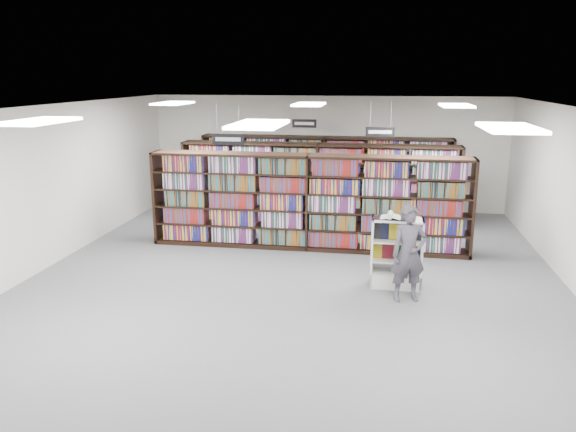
% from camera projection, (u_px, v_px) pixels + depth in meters
% --- Properties ---
extents(floor, '(12.00, 12.00, 0.00)m').
position_uv_depth(floor, '(294.00, 279.00, 10.65)').
color(floor, '#55565B').
rests_on(floor, ground).
extents(ceiling, '(10.00, 12.00, 0.10)m').
position_uv_depth(ceiling, '(295.00, 108.00, 9.87)').
color(ceiling, white).
rests_on(ceiling, wall_back).
extents(wall_back, '(10.00, 0.10, 3.20)m').
position_uv_depth(wall_back, '(326.00, 153.00, 16.00)').
color(wall_back, silver).
rests_on(wall_back, ground).
extents(wall_front, '(10.00, 0.10, 3.20)m').
position_uv_depth(wall_front, '(182.00, 351.00, 4.52)').
color(wall_front, silver).
rests_on(wall_front, ground).
extents(wall_left, '(0.10, 12.00, 3.20)m').
position_uv_depth(wall_left, '(44.00, 188.00, 11.05)').
color(wall_left, silver).
rests_on(wall_left, ground).
extents(bookshelf_row_near, '(7.00, 0.60, 2.10)m').
position_uv_depth(bookshelf_row_near, '(308.00, 202.00, 12.31)').
color(bookshelf_row_near, black).
rests_on(bookshelf_row_near, floor).
extents(bookshelf_row_mid, '(7.00, 0.60, 2.10)m').
position_uv_depth(bookshelf_row_mid, '(318.00, 185.00, 14.23)').
color(bookshelf_row_mid, black).
rests_on(bookshelf_row_mid, floor).
extents(bookshelf_row_far, '(7.00, 0.60, 2.10)m').
position_uv_depth(bookshelf_row_far, '(325.00, 174.00, 15.85)').
color(bookshelf_row_far, black).
rests_on(bookshelf_row_far, floor).
extents(aisle_sign_left, '(0.65, 0.02, 0.80)m').
position_uv_depth(aisle_sign_left, '(228.00, 138.00, 11.23)').
color(aisle_sign_left, '#B2B2B7').
rests_on(aisle_sign_left, ceiling).
extents(aisle_sign_right, '(0.65, 0.02, 0.80)m').
position_uv_depth(aisle_sign_right, '(380.00, 131.00, 12.67)').
color(aisle_sign_right, '#B2B2B7').
rests_on(aisle_sign_right, ceiling).
extents(aisle_sign_center, '(0.65, 0.02, 0.80)m').
position_uv_depth(aisle_sign_center, '(304.00, 123.00, 14.90)').
color(aisle_sign_center, '#B2B2B7').
rests_on(aisle_sign_center, ceiling).
extents(troffer_front_left, '(0.60, 1.20, 0.04)m').
position_uv_depth(troffer_front_left, '(39.00, 121.00, 7.48)').
color(troffer_front_left, white).
rests_on(troffer_front_left, ceiling).
extents(troffer_front_center, '(0.60, 1.20, 0.04)m').
position_uv_depth(troffer_front_center, '(259.00, 124.00, 7.01)').
color(troffer_front_center, white).
rests_on(troffer_front_center, ceiling).
extents(troffer_front_right, '(0.60, 1.20, 0.04)m').
position_uv_depth(troffer_front_right, '(510.00, 128.00, 6.54)').
color(troffer_front_right, white).
rests_on(troffer_front_right, ceiling).
extents(troffer_back_left, '(0.60, 1.20, 0.04)m').
position_uv_depth(troffer_back_left, '(173.00, 103.00, 12.27)').
color(troffer_back_left, white).
rests_on(troffer_back_left, ceiling).
extents(troffer_back_center, '(0.60, 1.20, 0.04)m').
position_uv_depth(troffer_back_center, '(309.00, 104.00, 11.80)').
color(troffer_back_center, white).
rests_on(troffer_back_center, ceiling).
extents(troffer_back_right, '(0.60, 1.20, 0.04)m').
position_uv_depth(troffer_back_right, '(456.00, 106.00, 11.32)').
color(troffer_back_right, white).
rests_on(troffer_back_right, ceiling).
extents(endcap_display, '(0.92, 0.47, 1.28)m').
position_uv_depth(endcap_display, '(396.00, 262.00, 10.20)').
color(endcap_display, silver).
rests_on(endcap_display, floor).
extents(open_book, '(0.66, 0.42, 0.13)m').
position_uv_depth(open_book, '(391.00, 217.00, 9.99)').
color(open_book, black).
rests_on(open_book, endcap_display).
extents(shopper, '(0.70, 0.55, 1.67)m').
position_uv_depth(shopper, '(409.00, 254.00, 9.46)').
color(shopper, '#4A454F').
rests_on(shopper, floor).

